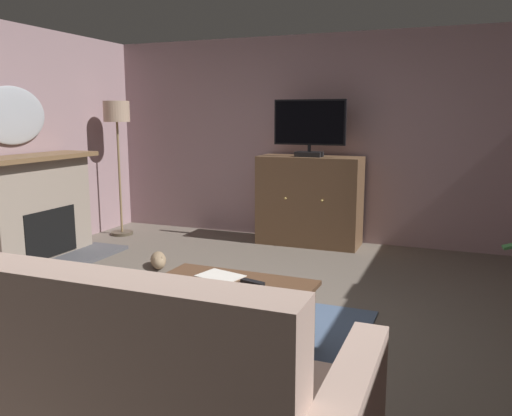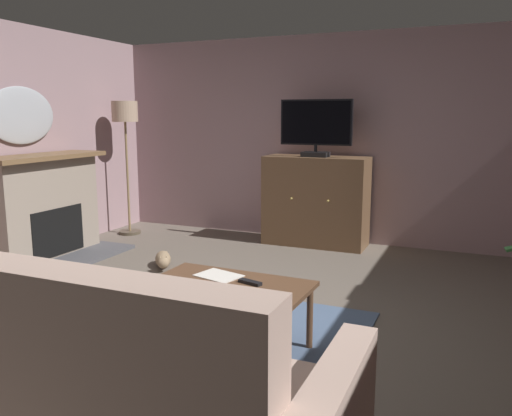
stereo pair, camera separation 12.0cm
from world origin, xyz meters
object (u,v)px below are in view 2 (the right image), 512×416
(sofa_floral, at_px, (119,408))
(tv_remote, at_px, (250,282))
(folded_newspaper, at_px, (219,276))
(wall_mirror_oval, at_px, (21,115))
(tv_cabinet, at_px, (316,203))
(cat, at_px, (163,260))
(floor_lamp, at_px, (125,126))
(coffee_table, at_px, (231,290))
(fireplace, at_px, (45,210))
(television, at_px, (316,126))

(sofa_floral, bearing_deg, tv_remote, 90.03)
(sofa_floral, bearing_deg, folded_newspaper, 100.57)
(wall_mirror_oval, bearing_deg, folded_newspaper, -21.19)
(wall_mirror_oval, bearing_deg, tv_cabinet, 32.61)
(tv_cabinet, height_order, sofa_floral, tv_cabinet)
(cat, xyz_separation_m, floor_lamp, (-1.30, 1.17, 1.36))
(tv_cabinet, bearing_deg, sofa_floral, -83.97)
(folded_newspaper, bearing_deg, coffee_table, -15.78)
(wall_mirror_oval, xyz_separation_m, tv_cabinet, (2.81, 1.80, -1.06))
(folded_newspaper, bearing_deg, sofa_floral, -64.83)
(fireplace, distance_m, tv_cabinet, 3.13)
(television, xyz_separation_m, tv_remote, (0.47, -2.98, -0.96))
(tv_remote, distance_m, folded_newspaper, 0.28)
(wall_mirror_oval, bearing_deg, tv_remote, -20.64)
(television, bearing_deg, tv_cabinet, 90.00)
(television, relative_size, folded_newspaper, 2.91)
(television, height_order, tv_remote, television)
(cat, bearing_deg, fireplace, -171.45)
(television, bearing_deg, wall_mirror_oval, -148.16)
(wall_mirror_oval, xyz_separation_m, coffee_table, (3.15, -1.25, -1.16))
(wall_mirror_oval, xyz_separation_m, folded_newspaper, (3.01, -1.17, -1.10))
(sofa_floral, bearing_deg, tv_cabinet, 96.03)
(fireplace, bearing_deg, wall_mirror_oval, 180.00)
(cat, bearing_deg, wall_mirror_oval, -172.74)
(tv_cabinet, bearing_deg, television, -90.00)
(coffee_table, distance_m, tv_remote, 0.15)
(tv_remote, height_order, folded_newspaper, tv_remote)
(television, bearing_deg, tv_remote, -81.11)
(folded_newspaper, bearing_deg, television, 108.44)
(tv_remote, distance_m, cat, 2.23)
(folded_newspaper, bearing_deg, tv_cabinet, 108.37)
(coffee_table, bearing_deg, fireplace, 156.71)
(coffee_table, distance_m, floor_lamp, 3.98)
(folded_newspaper, xyz_separation_m, sofa_floral, (0.27, -1.46, -0.13))
(fireplace, xyz_separation_m, cat, (1.39, 0.21, -0.47))
(fireplace, bearing_deg, sofa_floral, -40.87)
(tv_cabinet, bearing_deg, floor_lamp, -170.25)
(television, height_order, cat, television)
(fireplace, height_order, tv_cabinet, fireplace)
(sofa_floral, distance_m, cat, 3.29)
(tv_cabinet, xyz_separation_m, folded_newspaper, (0.20, -2.97, -0.04))
(tv_cabinet, height_order, television, television)
(sofa_floral, relative_size, floor_lamp, 1.12)
(tv_remote, xyz_separation_m, folded_newspaper, (-0.27, 0.07, -0.01))
(television, relative_size, floor_lamp, 0.49)
(tv_cabinet, relative_size, cat, 2.11)
(tv_cabinet, height_order, cat, tv_cabinet)
(tv_remote, bearing_deg, coffee_table, 19.97)
(sofa_floral, distance_m, floor_lamp, 5.09)
(folded_newspaper, bearing_deg, wall_mirror_oval, 173.41)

